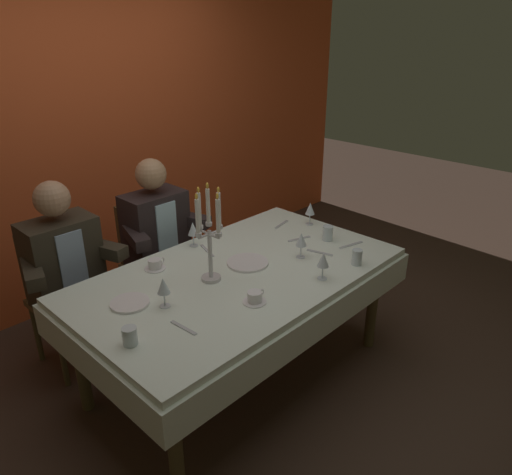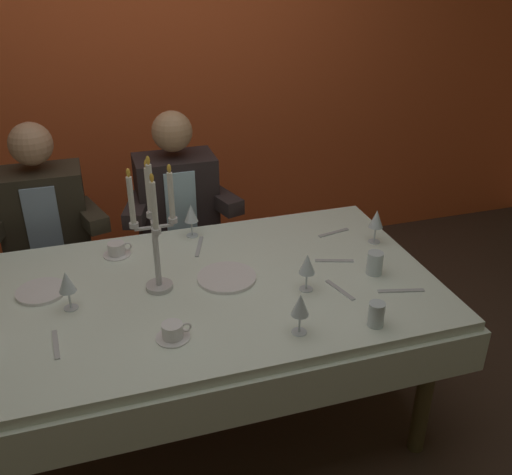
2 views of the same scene
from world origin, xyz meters
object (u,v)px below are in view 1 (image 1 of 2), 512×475
Objects in this scene: coffee_cup_1 at (255,298)px; dining_table at (239,289)px; dinner_plate_1 at (130,303)px; seated_diner_1 at (155,229)px; wine_glass_4 at (301,240)px; seated_diner_0 at (63,260)px; candelabra at (209,236)px; wine_glass_0 at (323,261)px; wine_glass_2 at (310,209)px; wine_glass_3 at (163,286)px; coffee_cup_0 at (155,265)px; water_tumbler_1 at (130,336)px; water_tumbler_0 at (357,257)px; dinner_plate_0 at (248,263)px; water_tumbler_2 at (328,233)px; wine_glass_1 at (193,229)px.

dining_table is at bearing 58.96° from coffee_cup_1.
dinner_plate_1 is 0.16× the size of seated_diner_1.
coffee_cup_1 is (-0.57, -0.16, -0.09)m from wine_glass_4.
candelabra is at bearing -61.33° from seated_diner_0.
seated_diner_1 reaches higher than wine_glass_0.
candelabra is 0.46× the size of seated_diner_1.
wine_glass_2 is 1.39m from wine_glass_3.
seated_diner_1 reaches higher than wine_glass_3.
dining_table is 0.51m from coffee_cup_0.
wine_glass_0 is 1.90× the size of water_tumbler_1.
wine_glass_2 is at bearing -42.52° from seated_diner_1.
wine_glass_0 reaches higher than water_tumbler_0.
wine_glass_0 is at bearing -69.96° from dinner_plate_0.
water_tumbler_0 is (0.28, -0.04, -0.07)m from wine_glass_0.
wine_glass_0 is at bearing -147.05° from water_tumbler_2.
seated_diner_1 is (-0.67, 1.00, -0.05)m from water_tumbler_2.
seated_diner_0 reaches higher than water_tumbler_2.
wine_glass_4 is at bearing -60.05° from wine_glass_1.
candelabra reaches higher than water_tumbler_1.
wine_glass_4 reaches higher than water_tumbler_1.
wine_glass_1 is 0.44m from seated_diner_1.
wine_glass_0 is 1.31m from seated_diner_1.
water_tumbler_0 is 1.11× the size of water_tumbler_1.
dinner_plate_0 is 0.45m from wine_glass_1.
dinner_plate_1 is 1.06m from wine_glass_0.
wine_glass_4 is at bearing -31.11° from dinner_plate_0.
seated_diner_0 is (-0.90, 1.29, -0.12)m from wine_glass_0.
wine_glass_3 is 1.06m from seated_diner_1.
coffee_cup_0 is (-0.36, -0.08, -0.09)m from wine_glass_1.
dinner_plate_0 is 2.88× the size of water_tumbler_1.
wine_glass_1 is 1.00× the size of wine_glass_4.
seated_diner_1 is (0.36, 0.51, -0.03)m from coffee_cup_0.
wine_glass_0 is 1.00× the size of wine_glass_1.
dinner_plate_0 is 0.20× the size of seated_diner_1.
seated_diner_0 is at bearing 130.99° from dinner_plate_0.
coffee_cup_1 is 1.27m from seated_diner_0.
wine_glass_3 is 0.13× the size of seated_diner_0.
water_tumbler_2 is (0.71, -0.11, 0.17)m from dining_table.
coffee_cup_1 is (-1.03, -0.45, -0.09)m from wine_glass_2.
water_tumbler_0 reaches higher than coffee_cup_1.
water_tumbler_1 is 0.66m from coffee_cup_1.
wine_glass_2 is 1.71× the size of water_tumbler_0.
wine_glass_2 is 1.90× the size of water_tumbler_1.
wine_glass_4 is (0.13, 0.26, 0.00)m from wine_glass_0.
wine_glass_4 is 1.64× the size of water_tumbler_2.
wine_glass_0 and wine_glass_2 have the same top height.
dining_table is 11.83× the size of wine_glass_3.
seated_diner_1 is at bearing 110.68° from water_tumbler_0.
wine_glass_2 is 1.00× the size of wine_glass_3.
coffee_cup_0 is at bearing 101.43° from coffee_cup_1.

